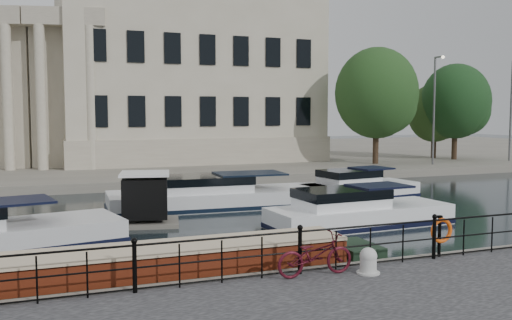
{
  "coord_description": "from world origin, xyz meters",
  "views": [
    {
      "loc": [
        -5.94,
        -14.59,
        4.5
      ],
      "look_at": [
        0.5,
        2.0,
        3.0
      ],
      "focal_mm": 40.0,
      "sensor_mm": 36.0,
      "label": 1
    }
  ],
  "objects": [
    {
      "name": "ground_plane",
      "position": [
        0.0,
        0.0,
        0.0
      ],
      "size": [
        160.0,
        160.0,
        0.0
      ],
      "primitive_type": "plane",
      "color": "black",
      "rests_on": "ground"
    },
    {
      "name": "far_bank",
      "position": [
        0.0,
        39.0,
        0.28
      ],
      "size": [
        120.0,
        42.0,
        0.55
      ],
      "primitive_type": "cube",
      "color": "#6B665B",
      "rests_on": "ground_plane"
    },
    {
      "name": "railing",
      "position": [
        0.0,
        -2.25,
        1.2
      ],
      "size": [
        24.14,
        0.14,
        1.22
      ],
      "color": "black",
      "rests_on": "near_quay"
    },
    {
      "name": "civic_building",
      "position": [
        -1.0,
        34.71,
        7.04
      ],
      "size": [
        53.55,
        31.84,
        16.85
      ],
      "color": "#ADA38C",
      "rests_on": "far_bank"
    },
    {
      "name": "lamp_posts",
      "position": [
        26.0,
        20.7,
        4.8
      ],
      "size": [
        8.24,
        1.55,
        8.07
      ],
      "color": "#59595B",
      "rests_on": "far_bank"
    },
    {
      "name": "bicycle",
      "position": [
        0.27,
        -2.53,
        1.07
      ],
      "size": [
        1.97,
        0.69,
        1.04
      ],
      "primitive_type": "imported",
      "rotation": [
        0.0,
        0.0,
        1.57
      ],
      "color": "#420B16",
      "rests_on": "near_quay"
    },
    {
      "name": "mooring_bollard",
      "position": [
        1.58,
        -2.82,
        0.85
      ],
      "size": [
        0.57,
        0.57,
        0.65
      ],
      "color": "#B5B5B0",
      "rests_on": "near_quay"
    },
    {
      "name": "life_ring_post",
      "position": [
        4.3,
        -2.17,
        1.26
      ],
      "size": [
        0.7,
        0.19,
        1.14
      ],
      "color": "black",
      "rests_on": "near_quay"
    },
    {
      "name": "narrowboat",
      "position": [
        -3.7,
        -0.8,
        0.37
      ],
      "size": [
        13.52,
        1.81,
        1.5
      ],
      "rotation": [
        0.0,
        0.0,
        0.0
      ],
      "color": "black",
      "rests_on": "ground_plane"
    },
    {
      "name": "harbour_hut",
      "position": [
        -1.91,
        8.05,
        0.95
      ],
      "size": [
        3.03,
        2.7,
        2.16
      ],
      "rotation": [
        0.0,
        0.0,
        -0.22
      ],
      "color": "#6B665B",
      "rests_on": "ground_plane"
    },
    {
      "name": "cabin_cruisers",
      "position": [
        0.96,
        8.15,
        0.37
      ],
      "size": [
        26.26,
        9.73,
        1.99
      ],
      "color": "silver",
      "rests_on": "ground_plane"
    },
    {
      "name": "trees",
      "position": [
        22.81,
        23.47,
        5.28
      ],
      "size": [
        14.39,
        8.22,
        8.88
      ],
      "color": "black",
      "rests_on": "far_bank"
    }
  ]
}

